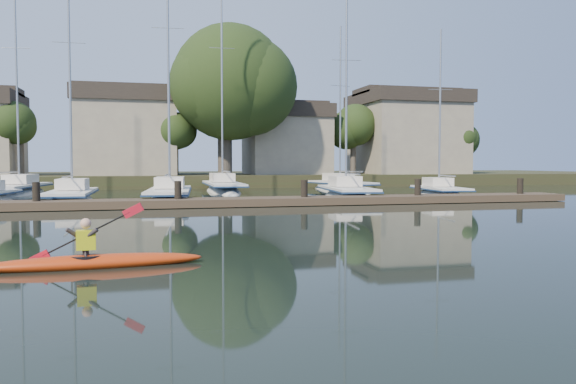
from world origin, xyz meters
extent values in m
plane|color=black|center=(0.00, 0.00, 0.00)|extent=(160.00, 160.00, 0.00)
ellipsoid|color=#B4400D|center=(-5.37, -0.62, 0.09)|extent=(4.23, 0.85, 0.32)
cylinder|color=black|center=(-5.51, -0.63, 0.20)|extent=(0.67, 0.67, 0.08)
imported|color=#292527|center=(-5.51, -0.63, 0.53)|extent=(0.24, 0.35, 0.91)
cube|color=#B9C012|center=(-5.51, -0.63, 0.54)|extent=(0.37, 0.29, 0.37)
sphere|color=tan|center=(-5.51, -0.63, 0.86)|extent=(0.21, 0.21, 0.21)
cube|color=#493929|center=(0.00, 14.00, 0.20)|extent=(34.00, 2.00, 0.35)
cylinder|color=black|center=(-9.00, 14.00, 0.30)|extent=(0.32, 0.32, 1.80)
cylinder|color=black|center=(-3.00, 14.00, 0.30)|extent=(0.32, 0.32, 1.80)
cylinder|color=black|center=(3.00, 14.00, 0.30)|extent=(0.32, 0.32, 1.80)
cylinder|color=black|center=(9.00, 14.00, 0.30)|extent=(0.32, 0.32, 1.80)
cylinder|color=black|center=(15.00, 14.00, 0.30)|extent=(0.32, 0.32, 1.80)
ellipsoid|color=white|center=(-8.11, 18.31, -0.35)|extent=(2.14, 8.58, 1.92)
cube|color=white|center=(-8.11, 18.31, 0.56)|extent=(2.04, 7.04, 0.14)
cube|color=navy|center=(-8.11, 18.31, 0.47)|extent=(2.12, 7.21, 0.08)
cube|color=silver|center=(-8.11, 18.83, 0.93)|extent=(1.42, 2.41, 0.56)
cylinder|color=#9EA0A5|center=(-8.11, 18.57, 6.66)|extent=(0.12, 0.12, 12.11)
cylinder|color=#9EA0A5|center=(-8.11, 17.03, 1.36)|extent=(0.09, 3.26, 0.08)
cylinder|color=#9EA0A5|center=(-8.11, 18.57, 8.12)|extent=(1.62, 0.03, 0.03)
ellipsoid|color=white|center=(-3.22, 18.37, -0.37)|extent=(3.07, 9.67, 2.01)
cube|color=white|center=(-3.22, 18.37, 0.58)|extent=(2.81, 7.95, 0.15)
cube|color=navy|center=(-3.22, 18.37, 0.50)|extent=(2.91, 8.15, 0.08)
cube|color=silver|center=(-3.17, 18.94, 0.97)|extent=(1.71, 2.78, 0.58)
cylinder|color=#9EA0A5|center=(-3.20, 18.65, 7.50)|extent=(0.13, 0.13, 13.73)
cylinder|color=#9EA0A5|center=(-3.35, 16.95, 1.43)|extent=(0.41, 3.60, 0.08)
cylinder|color=#9EA0A5|center=(-3.20, 18.65, 9.15)|extent=(1.69, 0.19, 0.03)
ellipsoid|color=white|center=(6.67, 18.08, -0.37)|extent=(3.22, 8.67, 2.01)
cube|color=white|center=(6.67, 18.08, 0.58)|extent=(2.93, 7.14, 0.15)
cube|color=navy|center=(6.67, 18.08, 0.50)|extent=(3.04, 7.32, 0.08)
cube|color=silver|center=(6.73, 18.59, 0.97)|extent=(1.75, 2.53, 0.58)
cylinder|color=#9EA0A5|center=(6.70, 18.34, 6.45)|extent=(0.13, 0.13, 11.63)
cylinder|color=#9EA0A5|center=(6.52, 16.82, 1.43)|extent=(0.47, 3.20, 0.08)
cylinder|color=#9EA0A5|center=(6.70, 18.34, 7.85)|extent=(1.68, 0.23, 0.03)
ellipsoid|color=white|center=(12.74, 18.42, -0.33)|extent=(2.86, 6.81, 1.79)
cube|color=white|center=(12.74, 18.42, 0.52)|extent=(2.61, 5.62, 0.13)
cube|color=navy|center=(12.74, 18.42, 0.44)|extent=(2.70, 5.76, 0.08)
cube|color=silver|center=(12.79, 18.81, 0.87)|extent=(1.56, 2.01, 0.52)
cylinder|color=#9EA0A5|center=(12.77, 18.61, 5.28)|extent=(0.11, 0.11, 9.43)
cylinder|color=#9EA0A5|center=(12.60, 17.43, 1.27)|extent=(0.42, 2.50, 0.08)
cylinder|color=#9EA0A5|center=(12.77, 18.61, 6.42)|extent=(1.50, 0.23, 0.03)
ellipsoid|color=white|center=(-12.36, 26.73, -0.38)|extent=(3.26, 9.84, 2.04)
cube|color=white|center=(-12.36, 26.73, 0.59)|extent=(2.97, 8.10, 0.15)
cube|color=navy|center=(-12.36, 26.73, 0.50)|extent=(3.08, 8.30, 0.09)
cube|color=silver|center=(-12.29, 27.31, 0.99)|extent=(1.78, 2.85, 0.59)
cylinder|color=#9EA0A5|center=(-12.33, 27.02, 7.62)|extent=(0.13, 0.13, 13.95)
cylinder|color=#9EA0A5|center=(-12.51, 25.29, 1.45)|extent=(0.47, 3.66, 0.09)
cylinder|color=#9EA0A5|center=(-12.33, 27.02, 9.29)|extent=(1.71, 0.21, 0.03)
ellipsoid|color=white|center=(0.78, 27.06, -0.38)|extent=(2.43, 10.82, 2.05)
cube|color=white|center=(0.78, 27.06, 0.59)|extent=(2.29, 8.87, 0.15)
cube|color=navy|center=(0.78, 27.06, 0.51)|extent=(2.38, 9.09, 0.09)
cube|color=silver|center=(0.79, 27.70, 0.99)|extent=(1.55, 3.04, 0.59)
cylinder|color=#9EA0A5|center=(0.79, 27.38, 8.19)|extent=(0.13, 0.13, 15.10)
cylinder|color=#9EA0A5|center=(0.76, 25.44, 1.46)|extent=(0.15, 4.10, 0.09)
cylinder|color=#9EA0A5|center=(0.79, 27.38, 10.01)|extent=(1.73, 0.06, 0.03)
ellipsoid|color=white|center=(9.66, 27.37, -0.36)|extent=(3.80, 8.60, 1.98)
cube|color=white|center=(9.66, 27.37, 0.57)|extent=(3.40, 7.11, 0.15)
cube|color=navy|center=(9.66, 27.37, 0.49)|extent=(3.51, 7.29, 0.08)
cube|color=silver|center=(9.56, 27.86, 0.96)|extent=(1.89, 2.57, 0.57)
cylinder|color=#9EA0A5|center=(9.61, 27.62, 6.35)|extent=(0.12, 0.12, 11.45)
cylinder|color=#9EA0A5|center=(9.91, 26.15, 1.41)|extent=(0.71, 3.12, 0.08)
cylinder|color=#9EA0A5|center=(9.61, 27.62, 7.72)|extent=(1.64, 0.36, 0.03)
cube|color=#2B351A|center=(0.00, 44.00, 0.50)|extent=(90.00, 24.00, 1.00)
cube|color=gray|center=(-6.00, 38.00, 4.00)|extent=(8.00, 8.00, 6.00)
cube|color=#302822|center=(-6.00, 38.00, 7.60)|extent=(8.40, 8.40, 1.20)
cube|color=gray|center=(8.00, 38.00, 3.50)|extent=(7.00, 7.00, 5.00)
cube|color=#302822|center=(8.00, 38.00, 6.60)|extent=(7.35, 7.35, 1.20)
cube|color=gray|center=(20.00, 38.00, 4.25)|extent=(9.00, 9.00, 6.50)
cube|color=#302822|center=(20.00, 38.00, 8.10)|extent=(9.45, 9.45, 1.20)
cylinder|color=#4E453F|center=(2.00, 35.00, 3.50)|extent=(1.20, 1.20, 5.00)
sphere|color=black|center=(2.00, 35.00, 8.50)|extent=(8.50, 8.50, 8.50)
cylinder|color=#4E453F|center=(-14.00, 36.00, 2.50)|extent=(0.48, 0.48, 3.00)
sphere|color=black|center=(-14.00, 36.00, 5.00)|extent=(3.40, 3.40, 3.40)
cylinder|color=#4E453F|center=(-2.00, 35.50, 2.40)|extent=(0.38, 0.38, 2.80)
sphere|color=black|center=(-2.00, 35.50, 4.60)|extent=(2.72, 2.72, 2.72)
cylinder|color=#4E453F|center=(14.00, 36.50, 2.60)|extent=(0.50, 0.50, 3.20)
sphere|color=black|center=(14.00, 36.50, 5.25)|extent=(3.57, 3.57, 3.57)
cylinder|color=#4E453F|center=(24.00, 35.00, 2.30)|extent=(0.41, 0.41, 2.60)
sphere|color=black|center=(24.00, 35.00, 4.45)|extent=(2.89, 2.89, 2.89)
camera|label=1|loc=(-4.35, -12.03, 2.03)|focal=35.00mm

